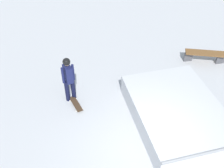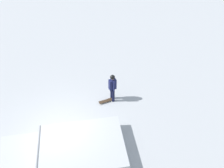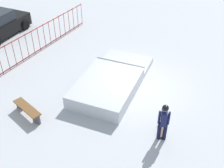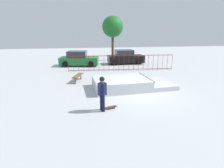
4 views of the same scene
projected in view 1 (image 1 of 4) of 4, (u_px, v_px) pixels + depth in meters
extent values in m
plane|color=#B7BABF|center=(146.00, 156.00, 7.55)|extent=(60.00, 60.00, 0.00)
cube|color=silver|center=(176.00, 113.00, 8.36)|extent=(3.80, 2.88, 0.70)
cylinder|color=gray|center=(209.00, 153.00, 6.80)|extent=(0.29, 2.60, 0.08)
cylinder|color=black|center=(67.00, 91.00, 9.05)|extent=(0.15, 0.15, 0.82)
cylinder|color=black|center=(73.00, 89.00, 9.13)|extent=(0.15, 0.15, 0.82)
cube|color=#191E4C|center=(68.00, 74.00, 8.64)|extent=(0.43, 0.33, 0.60)
cylinder|color=#191E4C|center=(63.00, 75.00, 8.57)|extent=(0.09, 0.09, 0.60)
cylinder|color=#191E4C|center=(73.00, 72.00, 8.70)|extent=(0.09, 0.09, 0.60)
sphere|color=tan|center=(67.00, 63.00, 8.35)|extent=(0.22, 0.22, 0.22)
sphere|color=black|center=(66.00, 62.00, 8.33)|extent=(0.25, 0.25, 0.25)
cube|color=#3F2D1E|center=(76.00, 104.00, 9.05)|extent=(0.82, 0.44, 0.02)
cylinder|color=silver|center=(70.00, 101.00, 9.23)|extent=(0.06, 0.05, 0.06)
cylinder|color=silver|center=(76.00, 99.00, 9.31)|extent=(0.06, 0.05, 0.06)
cylinder|color=silver|center=(76.00, 111.00, 8.85)|extent=(0.06, 0.05, 0.06)
cylinder|color=silver|center=(82.00, 109.00, 8.94)|extent=(0.06, 0.05, 0.06)
cube|color=brown|center=(206.00, 53.00, 10.78)|extent=(0.86, 1.65, 0.06)
cube|color=#4C4C51|center=(220.00, 59.00, 10.87)|extent=(0.08, 0.36, 0.42)
cube|color=#4C4C51|center=(188.00, 57.00, 11.00)|extent=(0.08, 0.36, 0.42)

